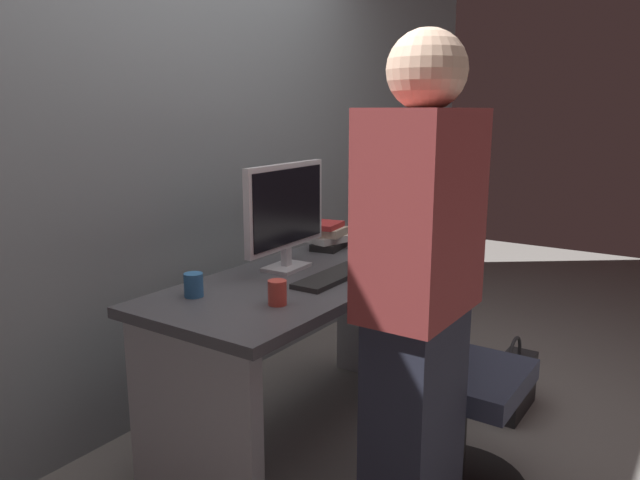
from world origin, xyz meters
The scene contains 13 objects.
ground_plane centered at (0.00, 0.00, 0.00)m, with size 9.00×9.00×0.00m, color gray.
wall_back centered at (0.00, 0.75, 1.50)m, with size 6.40×0.10×3.00m, color gray.
desk centered at (0.00, 0.00, 0.52)m, with size 1.53×0.66×0.75m.
office_chair centered at (0.01, -0.63, 0.43)m, with size 0.52×0.52×0.94m.
person_at_desk centered at (-0.47, -0.71, 0.84)m, with size 0.40×0.24×1.64m.
monitor centered at (0.00, 0.12, 1.01)m, with size 0.54×0.15×0.46m.
keyboard centered at (-0.02, -0.13, 0.76)m, with size 0.43×0.13×0.02m, color #262626.
mouse centered at (0.27, -0.12, 0.77)m, with size 0.06×0.10×0.03m, color white.
cup_near_keyboard centered at (-0.41, -0.14, 0.79)m, with size 0.07×0.07×0.09m, color #D84C3F.
cup_by_monitor centered at (-0.50, 0.17, 0.79)m, with size 0.07×0.07×0.09m, color #3372B2.
book_stack centered at (0.42, 0.19, 0.81)m, with size 0.21×0.17×0.13m.
cell_phone centered at (0.47, -0.20, 0.75)m, with size 0.07×0.14×0.01m, color black.
handbag centered at (0.73, -0.68, 0.14)m, with size 0.34×0.14×0.38m.
Camera 1 is at (-2.00, -1.41, 1.42)m, focal length 33.71 mm.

